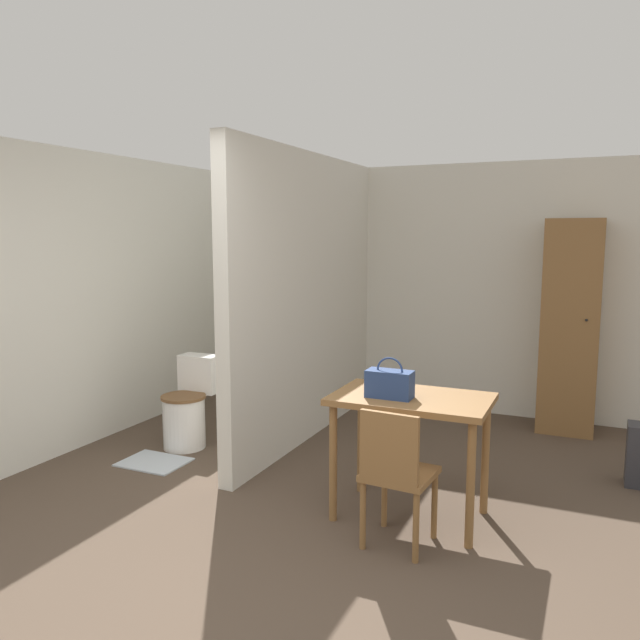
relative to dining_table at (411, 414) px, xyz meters
The scene contains 10 objects.
ground_plane 1.74m from the dining_table, 112.17° to the right, with size 16.00×16.00×0.00m, color #4C3D30.
wall_back 2.79m from the dining_table, 102.78° to the left, with size 5.65×0.12×2.50m.
wall_left 3.09m from the dining_table, 169.37° to the left, with size 0.12×5.09×2.50m.
partition_wall 1.88m from the dining_table, 136.67° to the left, with size 0.12×2.75×2.50m.
dining_table is the anchor object (origin of this frame).
wooden_chair 0.48m from the dining_table, 84.93° to the right, with size 0.41×0.41×0.84m.
toilet 2.22m from the dining_table, 165.37° to the left, with size 0.38×0.53×0.76m.
handbag 0.25m from the dining_table, 142.52° to the right, with size 0.29×0.14×0.26m.
wooden_cabinet 2.50m from the dining_table, 70.78° to the left, with size 0.49×0.50×1.94m.
bath_mat 2.23m from the dining_table, behind, with size 0.51×0.39×0.01m.
Camera 1 is at (1.64, -2.23, 1.81)m, focal length 35.00 mm.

